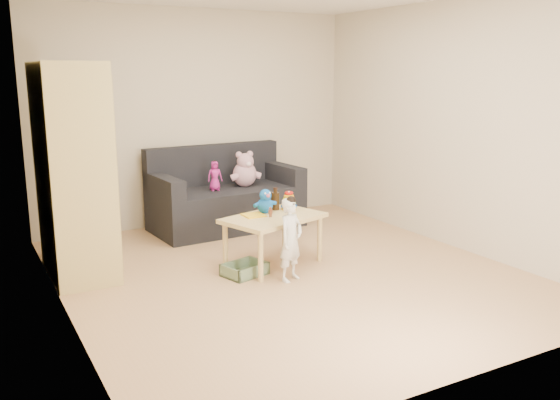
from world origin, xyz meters
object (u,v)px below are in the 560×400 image
wardrobe (73,171)px  play_table (274,241)px  sofa (227,208)px  toddler (291,241)px

wardrobe → play_table: bearing=-22.3°
sofa → play_table: play_table is taller
wardrobe → toddler: wardrobe is taller
wardrobe → sofa: wardrobe is taller
sofa → toddler: bearing=-100.5°
play_table → toddler: (-0.06, -0.44, 0.12)m
sofa → play_table: 1.53m
toddler → sofa: bearing=59.1°
wardrobe → sofa: (1.88, 0.82, -0.73)m
sofa → play_table: bearing=-100.3°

